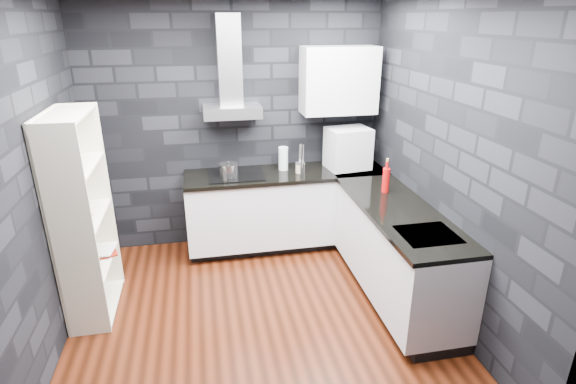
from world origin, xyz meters
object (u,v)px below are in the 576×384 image
object	(u,v)px
utensil_crock	(301,167)
bookshelf	(83,218)
glass_vase	(283,159)
pot	(229,170)
red_bottle	(386,180)
appliance_garage	(348,148)
fruit_bowl	(79,221)
storage_jar	(299,168)

from	to	relation	value
utensil_crock	bookshelf	world-z (taller)	bookshelf
glass_vase	utensil_crock	xyz separation A→B (m)	(0.17, -0.13, -0.07)
pot	glass_vase	world-z (taller)	glass_vase
red_bottle	appliance_garage	bearing A→B (deg)	99.08
fruit_bowl	pot	bearing A→B (deg)	36.11
fruit_bowl	glass_vase	bearing A→B (deg)	29.09
utensil_crock	red_bottle	size ratio (longest dim) A/B	0.49
pot	fruit_bowl	distance (m)	1.60
bookshelf	fruit_bowl	xyz separation A→B (m)	(0.00, -0.14, 0.04)
bookshelf	fruit_bowl	bearing A→B (deg)	-106.43
glass_vase	appliance_garage	bearing A→B (deg)	-5.44
storage_jar	utensil_crock	xyz separation A→B (m)	(0.02, 0.00, 0.01)
pot	appliance_garage	xyz separation A→B (m)	(1.32, 0.05, 0.15)
storage_jar	fruit_bowl	xyz separation A→B (m)	(-2.05, -0.92, -0.01)
fruit_bowl	utensil_crock	bearing A→B (deg)	24.05
red_bottle	pot	bearing A→B (deg)	152.93
storage_jar	fruit_bowl	size ratio (longest dim) A/B	0.45
appliance_garage	fruit_bowl	world-z (taller)	appliance_garage
pot	glass_vase	bearing A→B (deg)	10.68
appliance_garage	pot	bearing A→B (deg)	174.79
bookshelf	fruit_bowl	distance (m)	0.14
glass_vase	fruit_bowl	xyz separation A→B (m)	(-1.90, -1.06, -0.09)
glass_vase	bookshelf	size ratio (longest dim) A/B	0.14
pot	utensil_crock	world-z (taller)	pot
storage_jar	glass_vase	bearing A→B (deg)	138.70
utensil_crock	fruit_bowl	distance (m)	2.27
storage_jar	bookshelf	world-z (taller)	bookshelf
appliance_garage	bookshelf	distance (m)	2.76
pot	storage_jar	xyz separation A→B (m)	(0.76, -0.02, -0.02)
utensil_crock	red_bottle	distance (m)	0.99
pot	glass_vase	xyz separation A→B (m)	(0.61, 0.11, 0.06)
pot	fruit_bowl	bearing A→B (deg)	-143.89
red_bottle	storage_jar	bearing A→B (deg)	133.69
glass_vase	storage_jar	distance (m)	0.22
red_bottle	bookshelf	size ratio (longest dim) A/B	0.13
utensil_crock	pot	bearing A→B (deg)	178.59
storage_jar	red_bottle	xyz separation A→B (m)	(0.69, -0.72, 0.07)
pot	storage_jar	size ratio (longest dim) A/B	1.96
utensil_crock	bookshelf	xyz separation A→B (m)	(-2.07, -0.79, -0.06)
appliance_garage	red_bottle	distance (m)	0.80
appliance_garage	bookshelf	size ratio (longest dim) A/B	0.25
appliance_garage	red_bottle	bearing A→B (deg)	-88.14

